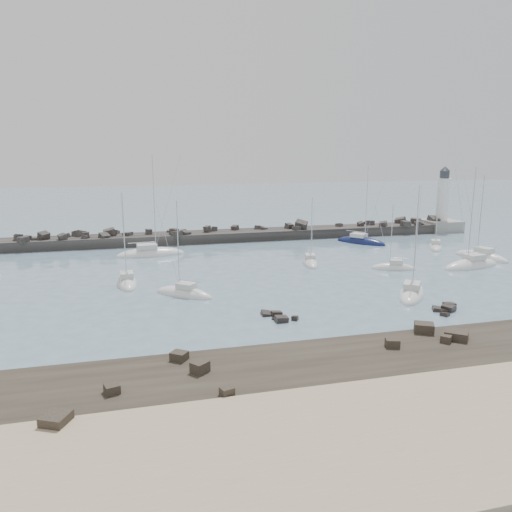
{
  "coord_description": "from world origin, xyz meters",
  "views": [
    {
      "loc": [
        -19.18,
        -56.24,
        17.25
      ],
      "look_at": [
        -1.47,
        12.0,
        2.25
      ],
      "focal_mm": 35.0,
      "sensor_mm": 36.0,
      "label": 1
    }
  ],
  "objects": [
    {
      "name": "sailboat_8",
      "position": [
        36.21,
        11.22,
        0.16
      ],
      "size": [
        5.81,
        9.57,
        14.58
      ],
      "color": "white",
      "rests_on": "ground"
    },
    {
      "name": "sailboat_5",
      "position": [
        13.66,
        -4.8,
        0.15
      ],
      "size": [
        7.68,
        8.95,
        14.36
      ],
      "color": "white",
      "rests_on": "ground"
    },
    {
      "name": "sailboat_2",
      "position": [
        -15.76,
        27.2,
        0.15
      ],
      "size": [
        11.62,
        4.36,
        17.81
      ],
      "color": "white",
      "rests_on": "ground"
    },
    {
      "name": "sailboat_1",
      "position": [
        -19.69,
        9.36,
        0.15
      ],
      "size": [
        2.96,
        8.22,
        12.94
      ],
      "color": "white",
      "rests_on": "ground"
    },
    {
      "name": "sand_strip",
      "position": [
        0.0,
        -32.0,
        0.0
      ],
      "size": [
        140.0,
        14.0,
        1.0
      ],
      "primitive_type": "cube",
      "color": "tan",
      "rests_on": "ground"
    },
    {
      "name": "sailboat_3",
      "position": [
        -13.02,
        2.26,
        0.14
      ],
      "size": [
        7.5,
        6.93,
        12.45
      ],
      "color": "white",
      "rests_on": "ground"
    },
    {
      "name": "sailboat_9",
      "position": [
        30.61,
        6.38,
        0.15
      ],
      "size": [
        10.64,
        5.06,
        16.17
      ],
      "color": "white",
      "rests_on": "ground"
    },
    {
      "name": "rock_cluster_far",
      "position": [
        14.07,
        -10.82,
        0.09
      ],
      "size": [
        3.31,
        3.49,
        1.28
      ],
      "color": "black",
      "rests_on": "ground"
    },
    {
      "name": "breakwater",
      "position": [
        -7.57,
        37.99,
        0.31
      ],
      "size": [
        115.0,
        7.34,
        5.22
      ],
      "color": "#282524",
      "rests_on": "ground"
    },
    {
      "name": "rock_shelf",
      "position": [
        0.04,
        -22.0,
        0.03
      ],
      "size": [
        140.0,
        12.26,
        2.08
      ],
      "color": "black",
      "rests_on": "ground"
    },
    {
      "name": "sailboat_10",
      "position": [
        34.12,
        20.76,
        0.14
      ],
      "size": [
        5.68,
        7.46,
        11.72
      ],
      "color": "white",
      "rests_on": "ground"
    },
    {
      "name": "sailboat_4",
      "position": [
        7.85,
        14.43,
        0.13
      ],
      "size": [
        3.75,
        7.38,
        11.29
      ],
      "color": "white",
      "rests_on": "ground"
    },
    {
      "name": "sailboat_6",
      "position": [
        23.47,
        28.8,
        0.14
      ],
      "size": [
        8.42,
        9.85,
        15.68
      ],
      "color": "#101746",
      "rests_on": "ground"
    },
    {
      "name": "sailboat_7",
      "position": [
        18.52,
        8.05,
        0.14
      ],
      "size": [
        6.78,
        4.19,
        10.43
      ],
      "color": "white",
      "rests_on": "ground"
    },
    {
      "name": "ground",
      "position": [
        0.0,
        0.0,
        0.0
      ],
      "size": [
        400.0,
        400.0,
        0.0
      ],
      "primitive_type": "plane",
      "color": "slate",
      "rests_on": "ground"
    },
    {
      "name": "rock_cluster_near",
      "position": [
        -4.6,
        -8.41,
        0.06
      ],
      "size": [
        3.5,
        3.61,
        1.26
      ],
      "color": "black",
      "rests_on": "ground"
    },
    {
      "name": "lighthouse",
      "position": [
        47.0,
        38.0,
        3.09
      ],
      "size": [
        7.0,
        7.0,
        14.6
      ],
      "color": "gray",
      "rests_on": "ground"
    }
  ]
}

